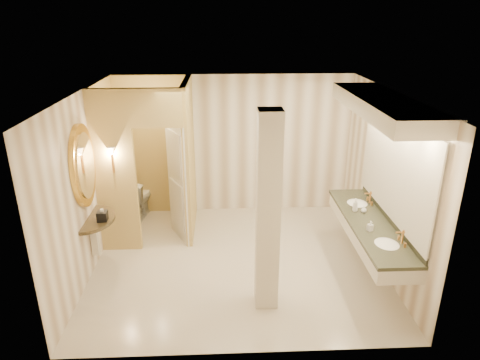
# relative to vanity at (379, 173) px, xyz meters

# --- Properties ---
(floor) EXTENTS (4.50, 4.50, 0.00)m
(floor) POSITION_rel_vanity_xyz_m (-1.98, 0.40, -1.63)
(floor) COLOR beige
(floor) RESTS_ON ground
(ceiling) EXTENTS (4.50, 4.50, 0.00)m
(ceiling) POSITION_rel_vanity_xyz_m (-1.98, 0.40, 1.07)
(ceiling) COLOR silver
(ceiling) RESTS_ON wall_back
(wall_back) EXTENTS (4.50, 0.02, 2.70)m
(wall_back) POSITION_rel_vanity_xyz_m (-1.98, 2.40, -0.28)
(wall_back) COLOR white
(wall_back) RESTS_ON floor
(wall_front) EXTENTS (4.50, 0.02, 2.70)m
(wall_front) POSITION_rel_vanity_xyz_m (-1.98, -1.60, -0.28)
(wall_front) COLOR white
(wall_front) RESTS_ON floor
(wall_left) EXTENTS (0.02, 4.00, 2.70)m
(wall_left) POSITION_rel_vanity_xyz_m (-4.23, 0.40, -0.28)
(wall_left) COLOR white
(wall_left) RESTS_ON floor
(wall_right) EXTENTS (0.02, 4.00, 2.70)m
(wall_right) POSITION_rel_vanity_xyz_m (0.27, 0.40, -0.28)
(wall_right) COLOR white
(wall_right) RESTS_ON floor
(toilet_closet) EXTENTS (1.50, 1.55, 2.70)m
(toilet_closet) POSITION_rel_vanity_xyz_m (-3.10, 1.37, -0.24)
(toilet_closet) COLOR #E0CE75
(toilet_closet) RESTS_ON floor
(wall_sconce) EXTENTS (0.14, 0.14, 0.42)m
(wall_sconce) POSITION_rel_vanity_xyz_m (-3.90, 0.83, 0.10)
(wall_sconce) COLOR #C6853F
(wall_sconce) RESTS_ON toilet_closet
(vanity) EXTENTS (0.75, 2.62, 2.09)m
(vanity) POSITION_rel_vanity_xyz_m (0.00, 0.00, 0.00)
(vanity) COLOR beige
(vanity) RESTS_ON floor
(console_shelf) EXTENTS (0.94, 0.94, 1.92)m
(console_shelf) POSITION_rel_vanity_xyz_m (-4.19, 0.31, -0.29)
(console_shelf) COLOR black
(console_shelf) RESTS_ON floor
(pillar) EXTENTS (0.30, 0.30, 2.70)m
(pillar) POSITION_rel_vanity_xyz_m (-1.63, -0.66, -0.28)
(pillar) COLOR beige
(pillar) RESTS_ON floor
(tissue_box) EXTENTS (0.15, 0.15, 0.15)m
(tissue_box) POSITION_rel_vanity_xyz_m (-3.98, 0.21, -0.68)
(tissue_box) COLOR black
(tissue_box) RESTS_ON console_shelf
(toilet) EXTENTS (0.58, 0.84, 0.79)m
(toilet) POSITION_rel_vanity_xyz_m (-3.85, 2.15, -1.23)
(toilet) COLOR white
(toilet) RESTS_ON floor
(soap_bottle_a) EXTENTS (0.09, 0.09, 0.15)m
(soap_bottle_a) POSITION_rel_vanity_xyz_m (-0.14, -0.28, -0.68)
(soap_bottle_a) COLOR beige
(soap_bottle_a) RESTS_ON vanity
(soap_bottle_b) EXTENTS (0.09, 0.09, 0.11)m
(soap_bottle_b) POSITION_rel_vanity_xyz_m (-0.04, 0.30, -0.70)
(soap_bottle_b) COLOR silver
(soap_bottle_b) RESTS_ON vanity
(soap_bottle_c) EXTENTS (0.09, 0.09, 0.21)m
(soap_bottle_c) POSITION_rel_vanity_xyz_m (-0.16, 0.36, -0.65)
(soap_bottle_c) COLOR #C6B28C
(soap_bottle_c) RESTS_ON vanity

